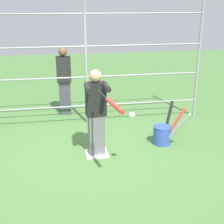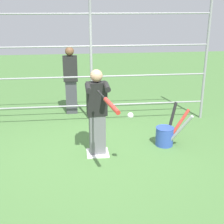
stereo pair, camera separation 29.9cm
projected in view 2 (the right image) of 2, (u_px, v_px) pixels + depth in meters
name	position (u px, v px, depth m)	size (l,w,h in m)	color
ground_plane	(98.00, 153.00, 5.74)	(24.00, 24.00, 0.00)	#4C7A3D
home_plate	(98.00, 153.00, 5.74)	(0.40, 0.40, 0.02)	white
fence_backstop	(91.00, 62.00, 6.77)	(5.27, 0.06, 2.83)	#939399
batter	(97.00, 110.00, 5.45)	(0.40, 0.54, 1.56)	slate
baseball_bat_swinging	(110.00, 104.00, 4.43)	(0.25, 0.92, 0.11)	black
softball_in_flight	(130.00, 116.00, 4.76)	(0.10, 0.10, 0.10)	white
bat_bucket	(166.00, 134.00, 6.02)	(0.74, 0.76, 0.79)	#3351B2
bystander_behind_fence	(71.00, 79.00, 7.58)	(0.34, 0.21, 1.65)	#3F3F47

